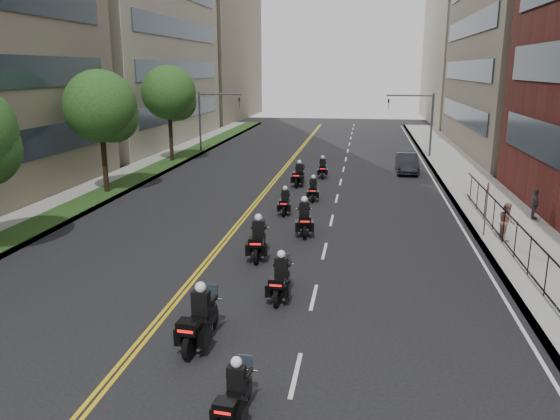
{
  "coord_description": "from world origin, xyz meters",
  "views": [
    {
      "loc": [
        4.72,
        -7.5,
        7.69
      ],
      "look_at": [
        1.27,
        14.81,
        1.81
      ],
      "focal_mm": 35.0,
      "sensor_mm": 36.0,
      "label": 1
    }
  ],
  "objects_px": {
    "motorcycle_9": "(323,169)",
    "pedestrian_b": "(506,221)",
    "motorcycle_1": "(235,397)",
    "pedestrian_c": "(535,204)",
    "motorcycle_5": "(304,220)",
    "motorcycle_3": "(281,280)",
    "motorcycle_2": "(200,321)",
    "motorcycle_6": "(285,203)",
    "motorcycle_4": "(258,241)",
    "parked_sedan": "(407,163)",
    "motorcycle_7": "(313,190)",
    "motorcycle_8": "(299,176)"
  },
  "relations": [
    {
      "from": "motorcycle_5",
      "to": "motorcycle_2",
      "type": "bearing_deg",
      "value": -106.78
    },
    {
      "from": "motorcycle_7",
      "to": "motorcycle_9",
      "type": "xyz_separation_m",
      "value": [
        0.0,
        7.18,
        0.02
      ]
    },
    {
      "from": "motorcycle_9",
      "to": "parked_sedan",
      "type": "height_order",
      "value": "motorcycle_9"
    },
    {
      "from": "motorcycle_9",
      "to": "pedestrian_b",
      "type": "bearing_deg",
      "value": -60.41
    },
    {
      "from": "motorcycle_1",
      "to": "pedestrian_b",
      "type": "bearing_deg",
      "value": 62.8
    },
    {
      "from": "motorcycle_1",
      "to": "parked_sedan",
      "type": "xyz_separation_m",
      "value": [
        5.9,
        31.46,
        0.12
      ]
    },
    {
      "from": "pedestrian_c",
      "to": "parked_sedan",
      "type": "bearing_deg",
      "value": 26.06
    },
    {
      "from": "pedestrian_b",
      "to": "motorcycle_8",
      "type": "bearing_deg",
      "value": 40.08
    },
    {
      "from": "motorcycle_3",
      "to": "motorcycle_8",
      "type": "distance_m",
      "value": 18.65
    },
    {
      "from": "motorcycle_6",
      "to": "pedestrian_b",
      "type": "bearing_deg",
      "value": -20.95
    },
    {
      "from": "motorcycle_6",
      "to": "motorcycle_9",
      "type": "xyz_separation_m",
      "value": [
        1.22,
        10.53,
        0.02
      ]
    },
    {
      "from": "motorcycle_3",
      "to": "pedestrian_b",
      "type": "xyz_separation_m",
      "value": [
        9.13,
        7.65,
        0.34
      ]
    },
    {
      "from": "motorcycle_2",
      "to": "pedestrian_b",
      "type": "distance_m",
      "value": 15.67
    },
    {
      "from": "motorcycle_6",
      "to": "pedestrian_b",
      "type": "relative_size",
      "value": 1.21
    },
    {
      "from": "motorcycle_7",
      "to": "motorcycle_8",
      "type": "bearing_deg",
      "value": 105.19
    },
    {
      "from": "motorcycle_8",
      "to": "parked_sedan",
      "type": "distance_m",
      "value": 9.66
    },
    {
      "from": "motorcycle_1",
      "to": "motorcycle_9",
      "type": "distance_m",
      "value": 28.55
    },
    {
      "from": "motorcycle_8",
      "to": "pedestrian_b",
      "type": "bearing_deg",
      "value": -41.32
    },
    {
      "from": "motorcycle_6",
      "to": "pedestrian_c",
      "type": "bearing_deg",
      "value": -1.0
    },
    {
      "from": "motorcycle_3",
      "to": "pedestrian_c",
      "type": "distance_m",
      "value": 16.24
    },
    {
      "from": "motorcycle_5",
      "to": "motorcycle_8",
      "type": "distance_m",
      "value": 11.12
    },
    {
      "from": "motorcycle_4",
      "to": "pedestrian_c",
      "type": "relative_size",
      "value": 1.6
    },
    {
      "from": "motorcycle_6",
      "to": "pedestrian_b",
      "type": "distance_m",
      "value": 11.18
    },
    {
      "from": "motorcycle_3",
      "to": "motorcycle_6",
      "type": "xyz_separation_m",
      "value": [
        -1.48,
        11.18,
        -0.06
      ]
    },
    {
      "from": "motorcycle_6",
      "to": "parked_sedan",
      "type": "xyz_separation_m",
      "value": [
        7.4,
        13.45,
        0.12
      ]
    },
    {
      "from": "motorcycle_5",
      "to": "pedestrian_c",
      "type": "height_order",
      "value": "motorcycle_5"
    },
    {
      "from": "motorcycle_2",
      "to": "motorcycle_5",
      "type": "relative_size",
      "value": 1.02
    },
    {
      "from": "motorcycle_1",
      "to": "motorcycle_3",
      "type": "xyz_separation_m",
      "value": [
        -0.03,
        6.83,
        0.07
      ]
    },
    {
      "from": "motorcycle_5",
      "to": "motorcycle_3",
      "type": "bearing_deg",
      "value": -97.74
    },
    {
      "from": "motorcycle_7",
      "to": "parked_sedan",
      "type": "distance_m",
      "value": 11.84
    },
    {
      "from": "motorcycle_1",
      "to": "motorcycle_5",
      "type": "height_order",
      "value": "motorcycle_5"
    },
    {
      "from": "motorcycle_4",
      "to": "motorcycle_5",
      "type": "height_order",
      "value": "motorcycle_4"
    },
    {
      "from": "motorcycle_2",
      "to": "motorcycle_6",
      "type": "height_order",
      "value": "motorcycle_2"
    },
    {
      "from": "pedestrian_c",
      "to": "motorcycle_2",
      "type": "bearing_deg",
      "value": 142.2
    },
    {
      "from": "parked_sedan",
      "to": "motorcycle_7",
      "type": "bearing_deg",
      "value": -121.78
    },
    {
      "from": "motorcycle_7",
      "to": "pedestrian_c",
      "type": "bearing_deg",
      "value": -17.61
    },
    {
      "from": "motorcycle_8",
      "to": "motorcycle_9",
      "type": "xyz_separation_m",
      "value": [
        1.35,
        3.13,
        -0.06
      ]
    },
    {
      "from": "pedestrian_c",
      "to": "motorcycle_3",
      "type": "bearing_deg",
      "value": 138.53
    },
    {
      "from": "motorcycle_3",
      "to": "pedestrian_b",
      "type": "bearing_deg",
      "value": 41.09
    },
    {
      "from": "motorcycle_2",
      "to": "pedestrian_b",
      "type": "bearing_deg",
      "value": 50.26
    },
    {
      "from": "motorcycle_2",
      "to": "motorcycle_4",
      "type": "xyz_separation_m",
      "value": [
        0.22,
        7.58,
        -0.01
      ]
    },
    {
      "from": "motorcycle_4",
      "to": "motorcycle_9",
      "type": "height_order",
      "value": "motorcycle_4"
    },
    {
      "from": "motorcycle_2",
      "to": "motorcycle_5",
      "type": "bearing_deg",
      "value": 85.46
    },
    {
      "from": "motorcycle_3",
      "to": "motorcycle_6",
      "type": "bearing_deg",
      "value": 98.64
    },
    {
      "from": "motorcycle_1",
      "to": "motorcycle_3",
      "type": "distance_m",
      "value": 6.83
    },
    {
      "from": "motorcycle_2",
      "to": "motorcycle_5",
      "type": "xyz_separation_m",
      "value": [
        1.74,
        11.18,
        -0.02
      ]
    },
    {
      "from": "pedestrian_c",
      "to": "motorcycle_5",
      "type": "bearing_deg",
      "value": 112.33
    },
    {
      "from": "motorcycle_6",
      "to": "parked_sedan",
      "type": "relative_size",
      "value": 0.47
    },
    {
      "from": "motorcycle_5",
      "to": "motorcycle_6",
      "type": "bearing_deg",
      "value": 103.97
    },
    {
      "from": "motorcycle_4",
      "to": "motorcycle_8",
      "type": "height_order",
      "value": "motorcycle_4"
    }
  ]
}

